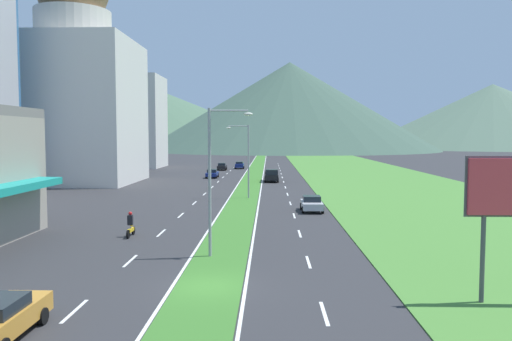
# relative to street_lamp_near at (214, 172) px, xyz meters

# --- Properties ---
(ground_plane) EXTENTS (600.00, 600.00, 0.00)m
(ground_plane) POSITION_rel_street_lamp_near_xyz_m (0.34, -6.03, -5.05)
(ground_plane) COLOR #2D2D30
(grass_median) EXTENTS (3.20, 240.00, 0.06)m
(grass_median) POSITION_rel_street_lamp_near_xyz_m (0.34, 53.97, -5.02)
(grass_median) COLOR #387028
(grass_median) RESTS_ON ground_plane
(grass_verge_right) EXTENTS (24.00, 240.00, 0.06)m
(grass_verge_right) POSITION_rel_street_lamp_near_xyz_m (20.94, 53.97, -5.02)
(grass_verge_right) COLOR #477F33
(grass_verge_right) RESTS_ON ground_plane
(lane_dash_left_2) EXTENTS (0.16, 2.80, 0.01)m
(lane_dash_left_2) POSITION_rel_street_lamp_near_xyz_m (-4.76, -9.40, -5.04)
(lane_dash_left_2) COLOR silver
(lane_dash_left_2) RESTS_ON ground_plane
(lane_dash_left_3) EXTENTS (0.16, 2.80, 0.01)m
(lane_dash_left_3) POSITION_rel_street_lamp_near_xyz_m (-4.76, -1.09, -5.04)
(lane_dash_left_3) COLOR silver
(lane_dash_left_3) RESTS_ON ground_plane
(lane_dash_left_4) EXTENTS (0.16, 2.80, 0.01)m
(lane_dash_left_4) POSITION_rel_street_lamp_near_xyz_m (-4.76, 7.23, -5.04)
(lane_dash_left_4) COLOR silver
(lane_dash_left_4) RESTS_ON ground_plane
(lane_dash_left_5) EXTENTS (0.16, 2.80, 0.01)m
(lane_dash_left_5) POSITION_rel_street_lamp_near_xyz_m (-4.76, 15.54, -5.04)
(lane_dash_left_5) COLOR silver
(lane_dash_left_5) RESTS_ON ground_plane
(lane_dash_left_6) EXTENTS (0.16, 2.80, 0.01)m
(lane_dash_left_6) POSITION_rel_street_lamp_near_xyz_m (-4.76, 23.85, -5.04)
(lane_dash_left_6) COLOR silver
(lane_dash_left_6) RESTS_ON ground_plane
(lane_dash_left_7) EXTENTS (0.16, 2.80, 0.01)m
(lane_dash_left_7) POSITION_rel_street_lamp_near_xyz_m (-4.76, 32.17, -5.04)
(lane_dash_left_7) COLOR silver
(lane_dash_left_7) RESTS_ON ground_plane
(lane_dash_left_8) EXTENTS (0.16, 2.80, 0.01)m
(lane_dash_left_8) POSITION_rel_street_lamp_near_xyz_m (-4.76, 40.48, -5.04)
(lane_dash_left_8) COLOR silver
(lane_dash_left_8) RESTS_ON ground_plane
(lane_dash_left_9) EXTENTS (0.16, 2.80, 0.01)m
(lane_dash_left_9) POSITION_rel_street_lamp_near_xyz_m (-4.76, 48.79, -5.04)
(lane_dash_left_9) COLOR silver
(lane_dash_left_9) RESTS_ON ground_plane
(lane_dash_left_10) EXTENTS (0.16, 2.80, 0.01)m
(lane_dash_left_10) POSITION_rel_street_lamp_near_xyz_m (-4.76, 57.11, -5.04)
(lane_dash_left_10) COLOR silver
(lane_dash_left_10) RESTS_ON ground_plane
(lane_dash_left_11) EXTENTS (0.16, 2.80, 0.01)m
(lane_dash_left_11) POSITION_rel_street_lamp_near_xyz_m (-4.76, 65.42, -5.04)
(lane_dash_left_11) COLOR silver
(lane_dash_left_11) RESTS_ON ground_plane
(lane_dash_left_12) EXTENTS (0.16, 2.80, 0.01)m
(lane_dash_left_12) POSITION_rel_street_lamp_near_xyz_m (-4.76, 73.73, -5.04)
(lane_dash_left_12) COLOR silver
(lane_dash_left_12) RESTS_ON ground_plane
(lane_dash_left_13) EXTENTS (0.16, 2.80, 0.01)m
(lane_dash_left_13) POSITION_rel_street_lamp_near_xyz_m (-4.76, 82.05, -5.04)
(lane_dash_left_13) COLOR silver
(lane_dash_left_13) RESTS_ON ground_plane
(lane_dash_left_14) EXTENTS (0.16, 2.80, 0.01)m
(lane_dash_left_14) POSITION_rel_street_lamp_near_xyz_m (-4.76, 90.36, -5.04)
(lane_dash_left_14) COLOR silver
(lane_dash_left_14) RESTS_ON ground_plane
(lane_dash_left_15) EXTENTS (0.16, 2.80, 0.01)m
(lane_dash_left_15) POSITION_rel_street_lamp_near_xyz_m (-4.76, 98.67, -5.04)
(lane_dash_left_15) COLOR silver
(lane_dash_left_15) RESTS_ON ground_plane
(lane_dash_right_2) EXTENTS (0.16, 2.80, 0.01)m
(lane_dash_right_2) POSITION_rel_street_lamp_near_xyz_m (5.44, -9.40, -5.04)
(lane_dash_right_2) COLOR silver
(lane_dash_right_2) RESTS_ON ground_plane
(lane_dash_right_3) EXTENTS (0.16, 2.80, 0.01)m
(lane_dash_right_3) POSITION_rel_street_lamp_near_xyz_m (5.44, -1.09, -5.04)
(lane_dash_right_3) COLOR silver
(lane_dash_right_3) RESTS_ON ground_plane
(lane_dash_right_4) EXTENTS (0.16, 2.80, 0.01)m
(lane_dash_right_4) POSITION_rel_street_lamp_near_xyz_m (5.44, 7.23, -5.04)
(lane_dash_right_4) COLOR silver
(lane_dash_right_4) RESTS_ON ground_plane
(lane_dash_right_5) EXTENTS (0.16, 2.80, 0.01)m
(lane_dash_right_5) POSITION_rel_street_lamp_near_xyz_m (5.44, 15.54, -5.04)
(lane_dash_right_5) COLOR silver
(lane_dash_right_5) RESTS_ON ground_plane
(lane_dash_right_6) EXTENTS (0.16, 2.80, 0.01)m
(lane_dash_right_6) POSITION_rel_street_lamp_near_xyz_m (5.44, 23.85, -5.04)
(lane_dash_right_6) COLOR silver
(lane_dash_right_6) RESTS_ON ground_plane
(lane_dash_right_7) EXTENTS (0.16, 2.80, 0.01)m
(lane_dash_right_7) POSITION_rel_street_lamp_near_xyz_m (5.44, 32.17, -5.04)
(lane_dash_right_7) COLOR silver
(lane_dash_right_7) RESTS_ON ground_plane
(lane_dash_right_8) EXTENTS (0.16, 2.80, 0.01)m
(lane_dash_right_8) POSITION_rel_street_lamp_near_xyz_m (5.44, 40.48, -5.04)
(lane_dash_right_8) COLOR silver
(lane_dash_right_8) RESTS_ON ground_plane
(lane_dash_right_9) EXTENTS (0.16, 2.80, 0.01)m
(lane_dash_right_9) POSITION_rel_street_lamp_near_xyz_m (5.44, 48.79, -5.04)
(lane_dash_right_9) COLOR silver
(lane_dash_right_9) RESTS_ON ground_plane
(lane_dash_right_10) EXTENTS (0.16, 2.80, 0.01)m
(lane_dash_right_10) POSITION_rel_street_lamp_near_xyz_m (5.44, 57.11, -5.04)
(lane_dash_right_10) COLOR silver
(lane_dash_right_10) RESTS_ON ground_plane
(lane_dash_right_11) EXTENTS (0.16, 2.80, 0.01)m
(lane_dash_right_11) POSITION_rel_street_lamp_near_xyz_m (5.44, 65.42, -5.04)
(lane_dash_right_11) COLOR silver
(lane_dash_right_11) RESTS_ON ground_plane
(lane_dash_right_12) EXTENTS (0.16, 2.80, 0.01)m
(lane_dash_right_12) POSITION_rel_street_lamp_near_xyz_m (5.44, 73.73, -5.04)
(lane_dash_right_12) COLOR silver
(lane_dash_right_12) RESTS_ON ground_plane
(lane_dash_right_13) EXTENTS (0.16, 2.80, 0.01)m
(lane_dash_right_13) POSITION_rel_street_lamp_near_xyz_m (5.44, 82.05, -5.04)
(lane_dash_right_13) COLOR silver
(lane_dash_right_13) RESTS_ON ground_plane
(lane_dash_right_14) EXTENTS (0.16, 2.80, 0.01)m
(lane_dash_right_14) POSITION_rel_street_lamp_near_xyz_m (5.44, 90.36, -5.04)
(lane_dash_right_14) COLOR silver
(lane_dash_right_14) RESTS_ON ground_plane
(lane_dash_right_15) EXTENTS (0.16, 2.80, 0.01)m
(lane_dash_right_15) POSITION_rel_street_lamp_near_xyz_m (5.44, 98.67, -5.04)
(lane_dash_right_15) COLOR silver
(lane_dash_right_15) RESTS_ON ground_plane
(edge_line_median_left) EXTENTS (0.16, 240.00, 0.01)m
(edge_line_median_left) POSITION_rel_street_lamp_near_xyz_m (-1.41, 53.97, -5.04)
(edge_line_median_left) COLOR silver
(edge_line_median_left) RESTS_ON ground_plane
(edge_line_median_right) EXTENTS (0.16, 240.00, 0.01)m
(edge_line_median_right) POSITION_rel_street_lamp_near_xyz_m (2.09, 53.97, -5.04)
(edge_line_median_right) COLOR silver
(edge_line_median_right) RESTS_ON ground_plane
(domed_building) EXTENTS (17.95, 17.95, 34.28)m
(domed_building) POSITION_rel_street_lamp_near_xyz_m (-26.25, 47.02, 9.03)
(domed_building) COLOR silver
(domed_building) RESTS_ON ground_plane
(midrise_colored) EXTENTS (13.03, 13.03, 20.52)m
(midrise_colored) POSITION_rel_street_lamp_near_xyz_m (-27.57, 84.64, 5.21)
(midrise_colored) COLOR silver
(midrise_colored) RESTS_ON ground_plane
(hill_far_left) EXTENTS (208.05, 208.05, 41.36)m
(hill_far_left) POSITION_rel_street_lamp_near_xyz_m (-80.86, 289.46, 15.63)
(hill_far_left) COLOR #47664C
(hill_far_left) RESTS_ON ground_plane
(hill_far_center) EXTENTS (142.48, 142.48, 42.83)m
(hill_far_center) POSITION_rel_street_lamp_near_xyz_m (13.14, 220.01, 16.37)
(hill_far_center) COLOR #3D5647
(hill_far_center) RESTS_ON ground_plane
(hill_far_right) EXTENTS (152.57, 152.57, 36.66)m
(hill_far_right) POSITION_rel_street_lamp_near_xyz_m (131.35, 266.74, 13.28)
(hill_far_right) COLOR #516B56
(hill_far_right) RESTS_ON ground_plane
(street_lamp_near) EXTENTS (2.63, 0.39, 8.78)m
(street_lamp_near) POSITION_rel_street_lamp_near_xyz_m (0.00, 0.00, 0.00)
(street_lamp_near) COLOR #99999E
(street_lamp_near) RESTS_ON ground_plane
(street_lamp_mid) EXTENTS (2.63, 0.28, 8.40)m
(street_lamp_mid) POSITION_rel_street_lamp_near_xyz_m (0.54, 28.03, -0.19)
(street_lamp_mid) COLOR #99999E
(street_lamp_mid) RESTS_ON ground_plane
(car_0) EXTENTS (1.92, 4.07, 1.52)m
(car_0) POSITION_rel_street_lamp_near_xyz_m (-3.25, 80.07, -4.27)
(car_0) COLOR navy
(car_0) RESTS_ON ground_plane
(car_2) EXTENTS (2.03, 4.11, 1.46)m
(car_2) POSITION_rel_street_lamp_near_xyz_m (7.24, 18.30, -4.30)
(car_2) COLOR #B2B2B7
(car_2) RESTS_ON ground_plane
(car_3) EXTENTS (1.94, 4.66, 1.47)m
(car_3) POSITION_rel_street_lamp_near_xyz_m (-6.50, 56.14, -4.30)
(car_3) COLOR navy
(car_3) RESTS_ON ground_plane
(car_5) EXTENTS (1.85, 4.36, 1.48)m
(car_5) POSITION_rel_street_lamp_near_xyz_m (-6.62, 75.21, -4.29)
(car_5) COLOR black
(car_5) RESTS_ON ground_plane
(pickup_truck_0) EXTENTS (2.18, 5.40, 2.00)m
(pickup_truck_0) POSITION_rel_street_lamp_near_xyz_m (3.57, 48.87, -4.06)
(pickup_truck_0) COLOR black
(pickup_truck_0) RESTS_ON ground_plane
(motorcycle_rider) EXTENTS (0.36, 2.00, 1.80)m
(motorcycle_rider) POSITION_rel_street_lamp_near_xyz_m (-6.64, 5.85, -4.30)
(motorcycle_rider) COLOR black
(motorcycle_rider) RESTS_ON ground_plane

